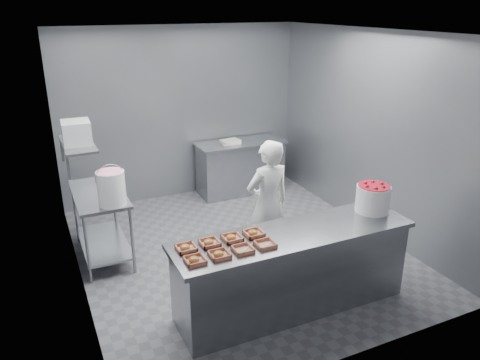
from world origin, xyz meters
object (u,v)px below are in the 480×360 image
tray_1 (219,254)px  appliance (76,132)px  tray_0 (195,260)px  back_counter (240,167)px  tray_3 (265,244)px  glaze_bucket (111,187)px  tray_5 (209,243)px  tray_2 (243,249)px  tray_4 (186,248)px  service_counter (293,270)px  prep_table (101,215)px  worker (268,204)px  tray_6 (232,238)px  strawberry_tub (373,197)px  tray_7 (253,233)px

tray_1 → appliance: 2.37m
tray_0 → back_counter: bearing=59.0°
tray_3 → glaze_bucket: bearing=125.1°
tray_3 → tray_5: tray_5 is taller
back_counter → appliance: size_ratio=4.19×
back_counter → tray_2: bearing=-114.6°
tray_5 → tray_2: bearing=-45.9°
tray_5 → tray_4: bearing=180.0°
back_counter → tray_4: size_ratio=8.01×
service_counter → tray_4: tray_4 is taller
prep_table → tray_1: size_ratio=6.40×
worker → glaze_bucket: worker is taller
tray_0 → glaze_bucket: 1.70m
tray_5 → tray_1: bearing=-90.0°
tray_6 → back_counter: bearing=63.7°
tray_1 → strawberry_tub: size_ratio=0.50×
tray_5 → tray_7: (0.48, 0.00, 0.00)m
service_counter → tray_2: size_ratio=13.88×
service_counter → tray_2: (-0.64, -0.13, 0.47)m
tray_1 → tray_7: size_ratio=1.00×
glaze_bucket → tray_3: bearing=-54.9°
tray_6 → tray_1: bearing=-133.7°
tray_6 → worker: (0.84, 0.81, -0.12)m
tray_0 → tray_4: size_ratio=1.00×
tray_1 → tray_5: same height
tray_5 → tray_7: same height
back_counter → tray_4: tray_4 is taller
tray_2 → tray_5: size_ratio=1.00×
tray_0 → strawberry_tub: (2.19, 0.22, 0.14)m
tray_3 → tray_6: 0.35m
tray_0 → tray_6: 0.54m
back_counter → tray_1: bearing=-117.9°
prep_table → tray_6: (1.00, -1.82, 0.33)m
tray_0 → appliance: size_ratio=0.52×
worker → appliance: (-2.01, 0.97, 0.89)m
back_counter → tray_2: size_ratio=8.01×
tray_7 → tray_2: bearing=-133.3°
worker → glaze_bucket: (-1.75, 0.57, 0.31)m
service_counter → tray_2: 0.80m
back_counter → tray_7: bearing=-112.7°
tray_2 → tray_7: size_ratio=1.00×
tray_2 → glaze_bucket: size_ratio=0.38×
strawberry_tub → worker: bearing=135.9°
strawberry_tub → tray_7: bearing=178.6°
service_counter → tray_6: size_ratio=13.88×
appliance → service_counter: bearing=-43.7°
glaze_bucket → prep_table: bearing=102.6°
tray_7 → back_counter: bearing=67.3°
service_counter → back_counter: 3.37m
back_counter → appliance: bearing=-153.7°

